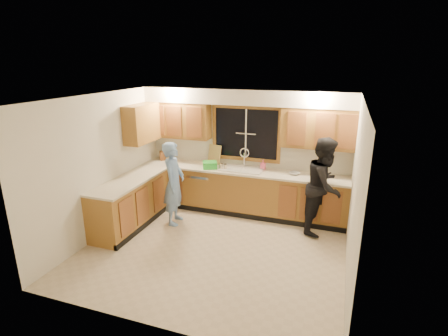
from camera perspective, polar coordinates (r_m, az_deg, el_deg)
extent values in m
plane|color=#C4B197|center=(6.01, -1.67, -13.05)|extent=(4.20, 4.20, 0.00)
plane|color=silver|center=(5.22, -1.92, 11.37)|extent=(4.20, 4.20, 0.00)
plane|color=silver|center=(7.22, 3.58, 2.93)|extent=(4.20, 0.00, 4.20)
plane|color=silver|center=(6.51, -19.34, 0.35)|extent=(0.00, 3.80, 3.80)
plane|color=silver|center=(5.17, 20.58, -4.08)|extent=(0.00, 3.80, 3.80)
cube|color=olive|center=(7.19, 2.81, -3.90)|extent=(4.20, 0.60, 0.88)
cube|color=olive|center=(6.87, -14.90, -5.56)|extent=(0.60, 1.90, 0.88)
cube|color=beige|center=(7.03, 2.83, -0.44)|extent=(4.20, 0.63, 0.04)
cube|color=beige|center=(6.70, -15.10, -1.94)|extent=(0.63, 1.90, 0.04)
cube|color=olive|center=(7.46, -7.39, 7.78)|extent=(1.35, 0.33, 0.75)
cube|color=olive|center=(6.71, 15.15, 6.27)|extent=(1.35, 0.33, 0.75)
cube|color=olive|center=(7.17, -13.26, 7.10)|extent=(0.33, 0.90, 0.75)
cube|color=silver|center=(6.87, 3.35, 11.51)|extent=(4.20, 0.35, 0.30)
cube|color=black|center=(7.14, 3.62, 5.64)|extent=(1.30, 0.01, 1.00)
cube|color=olive|center=(7.04, 3.68, 9.89)|extent=(1.44, 0.03, 0.07)
cube|color=olive|center=(7.26, 3.52, 1.48)|extent=(1.44, 0.03, 0.07)
cube|color=olive|center=(7.34, -1.59, 5.98)|extent=(0.07, 0.03, 1.00)
cube|color=olive|center=(6.98, 9.04, 5.19)|extent=(0.07, 0.03, 1.00)
cube|color=silver|center=(7.03, 2.87, -0.17)|extent=(0.86, 0.52, 0.03)
cube|color=silver|center=(7.12, 1.24, -0.70)|extent=(0.38, 0.42, 0.18)
cube|color=silver|center=(7.01, 4.51, -1.04)|extent=(0.38, 0.42, 0.18)
cylinder|color=silver|center=(7.17, 3.34, 1.42)|extent=(0.04, 0.04, 0.28)
torus|color=silver|center=(7.14, 3.36, 2.50)|extent=(0.21, 0.03, 0.21)
cube|color=white|center=(7.46, -3.50, -3.37)|extent=(0.60, 0.56, 0.82)
cube|color=white|center=(6.44, -17.71, -7.27)|extent=(0.58, 0.75, 0.90)
imported|color=#6D95CF|center=(6.66, -8.18, -2.51)|extent=(0.47, 0.64, 1.60)
imported|color=black|center=(6.49, 16.07, -2.82)|extent=(0.85, 0.99, 1.76)
cube|color=brown|center=(7.78, -9.99, 2.02)|extent=(0.15, 0.15, 0.21)
cube|color=tan|center=(7.38, -1.57, 2.25)|extent=(0.32, 0.19, 0.40)
cube|color=green|center=(7.12, -2.32, 0.51)|extent=(0.36, 0.35, 0.13)
imported|color=#FD6094|center=(7.06, 6.39, 0.54)|extent=(0.10, 0.10, 0.20)
imported|color=silver|center=(6.84, 11.46, -0.88)|extent=(0.26, 0.26, 0.05)
cylinder|color=#C4B297|center=(7.00, -0.51, 0.23)|extent=(0.09, 0.09, 0.13)
cylinder|color=#C4B297|center=(7.01, 0.21, 0.20)|extent=(0.08, 0.08, 0.11)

